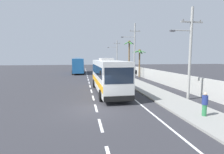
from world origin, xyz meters
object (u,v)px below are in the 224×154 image
coach_bus_far_lane (78,65)px  utility_pole_mid (134,50)px  palm_second (129,53)px  motorcycle_beside_bus (114,77)px  utility_pole_far (117,55)px  utility_pole_nearest (190,51)px  coach_bus_foreground (108,75)px  pedestrian_near_kerb (123,72)px  palm_nearest (139,57)px  pedestrian_far_walk (205,104)px

coach_bus_far_lane → utility_pole_mid: (10.50, -12.30, 3.29)m
utility_pole_mid → palm_second: 5.33m
motorcycle_beside_bus → utility_pole_far: utility_pole_far is taller
motorcycle_beside_bus → coach_bus_far_lane: bearing=110.9°
utility_pole_far → utility_pole_mid: bearing=-90.0°
utility_pole_nearest → utility_pole_mid: size_ratio=0.83×
utility_pole_far → coach_bus_foreground: bearing=-103.2°
pedestrian_near_kerb → palm_nearest: palm_nearest is taller
pedestrian_far_walk → palm_second: (2.23, 26.46, 3.90)m
palm_second → utility_pole_mid: bearing=-95.7°
pedestrian_near_kerb → pedestrian_far_walk: (-0.05, -22.79, -0.08)m
pedestrian_far_walk → utility_pole_far: 37.86m
pedestrian_near_kerb → utility_pole_nearest: 18.50m
coach_bus_foreground → utility_pole_mid: utility_pole_mid is taller
coach_bus_foreground → pedestrian_far_walk: 10.62m
coach_bus_far_lane → coach_bus_foreground: bearing=-80.8°
pedestrian_far_walk → utility_pole_far: (1.71, 37.64, 3.68)m
coach_bus_far_lane → pedestrian_far_walk: 34.63m
utility_pole_mid → pedestrian_near_kerb: bearing=135.7°
pedestrian_far_walk → coach_bus_foreground: bearing=-53.7°
pedestrian_far_walk → palm_nearest: palm_nearest is taller
coach_bus_far_lane → palm_second: 13.37m
motorcycle_beside_bus → palm_second: (4.93, 8.97, 4.16)m
pedestrian_far_walk → utility_pole_nearest: 6.17m
utility_pole_nearest → palm_second: bearing=89.1°
motorcycle_beside_bus → palm_second: palm_second is taller
coach_bus_foreground → coach_bus_far_lane: 24.42m
utility_pole_far → palm_second: bearing=-87.4°
motorcycle_beside_bus → utility_pole_nearest: (4.59, -12.78, 3.78)m
utility_pole_mid → utility_pole_far: utility_pole_mid is taller
pedestrian_far_walk → utility_pole_nearest: bearing=-103.2°
pedestrian_near_kerb → palm_nearest: size_ratio=0.30×
coach_bus_far_lane → pedestrian_far_walk: coach_bus_far_lane is taller
utility_pole_mid → palm_nearest: bearing=47.3°
pedestrian_near_kerb → pedestrian_far_walk: bearing=-33.4°
pedestrian_far_walk → utility_pole_far: bearing=-83.9°
motorcycle_beside_bus → utility_pole_mid: size_ratio=0.20×
motorcycle_beside_bus → pedestrian_far_walk: bearing=-81.2°
coach_bus_foreground → utility_pole_far: bearing=76.8°
pedestrian_near_kerb → utility_pole_nearest: bearing=-27.5°
coach_bus_far_lane → palm_nearest: (12.17, -10.49, 2.01)m
pedestrian_near_kerb → palm_second: bearing=116.0°
coach_bus_foreground → palm_nearest: size_ratio=2.09×
coach_bus_foreground → pedestrian_near_kerb: (4.95, 13.42, -0.97)m
motorcycle_beside_bus → pedestrian_near_kerb: 5.98m
palm_nearest → utility_pole_far: bearing=96.4°
coach_bus_foreground → utility_pole_nearest: utility_pole_nearest is taller
coach_bus_far_lane → pedestrian_near_kerb: size_ratio=6.45×
palm_second → pedestrian_near_kerb: bearing=-120.7°
utility_pole_mid → coach_bus_foreground: bearing=-119.2°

